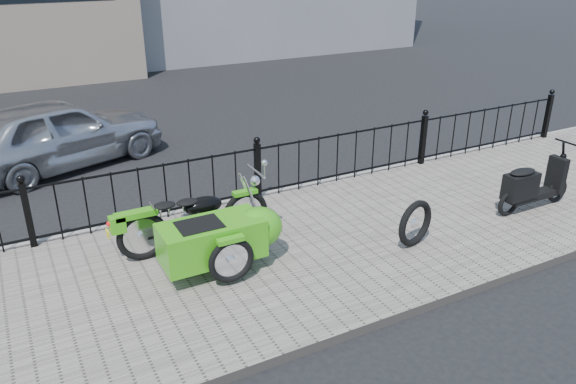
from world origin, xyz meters
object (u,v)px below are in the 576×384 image
spare_tire (415,223)px  sedan_car (58,133)px  motorcycle_sidecar (221,232)px  scooter (531,186)px

spare_tire → sedan_car: sedan_car is taller
motorcycle_sidecar → spare_tire: 2.70m
scooter → spare_tire: 2.37m
scooter → sedan_car: bearing=136.8°
motorcycle_sidecar → spare_tire: (2.58, -0.79, -0.13)m
motorcycle_sidecar → scooter: scooter is taller
motorcycle_sidecar → scooter: bearing=-8.4°
sedan_car → motorcycle_sidecar: bearing=175.1°
scooter → sedan_car: sedan_car is taller
motorcycle_sidecar → sedan_car: bearing=104.3°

